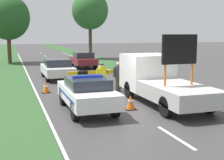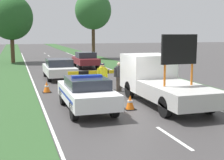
# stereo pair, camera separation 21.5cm
# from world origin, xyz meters

# --- Properties ---
(ground_plane) EXTENTS (160.00, 160.00, 0.00)m
(ground_plane) POSITION_xyz_m (0.00, 0.00, 0.00)
(ground_plane) COLOR #3D3A3A
(lane_markings) EXTENTS (7.22, 57.35, 0.01)m
(lane_markings) POSITION_xyz_m (0.00, 10.67, 0.00)
(lane_markings) COLOR silver
(lane_markings) RESTS_ON ground
(grass_verge_left) EXTENTS (3.02, 120.00, 0.03)m
(grass_verge_left) POSITION_xyz_m (-5.17, 20.00, 0.01)
(grass_verge_left) COLOR #2D5128
(grass_verge_left) RESTS_ON ground
(grass_verge_right) EXTENTS (3.02, 120.00, 0.03)m
(grass_verge_right) POSITION_xyz_m (5.17, 20.00, 0.01)
(grass_verge_right) COLOR #2D5128
(grass_verge_right) RESTS_ON ground
(police_car) EXTENTS (1.83, 4.50, 1.53)m
(police_car) POSITION_xyz_m (-1.83, -0.25, 0.77)
(police_car) COLOR white
(police_car) RESTS_ON ground
(work_truck) EXTENTS (2.22, 6.27, 3.21)m
(work_truck) POSITION_xyz_m (1.83, 0.39, 1.08)
(work_truck) COLOR white
(work_truck) RESTS_ON ground
(road_barrier) EXTENTS (3.55, 0.08, 1.12)m
(road_barrier) POSITION_xyz_m (-0.07, 4.31, 0.94)
(road_barrier) COLOR black
(road_barrier) RESTS_ON ground
(police_officer) EXTENTS (0.59, 0.37, 1.64)m
(police_officer) POSITION_xyz_m (-0.13, 3.30, 0.97)
(police_officer) COLOR #191E38
(police_officer) RESTS_ON ground
(pedestrian_civilian) EXTENTS (0.59, 0.38, 1.65)m
(pedestrian_civilian) POSITION_xyz_m (0.88, 3.47, 0.97)
(pedestrian_civilian) COLOR brown
(pedestrian_civilian) RESTS_ON ground
(traffic_cone_near_police) EXTENTS (0.45, 0.45, 0.62)m
(traffic_cone_near_police) POSITION_xyz_m (-0.21, 1.68, 0.31)
(traffic_cone_near_police) COLOR black
(traffic_cone_near_police) RESTS_ON ground
(traffic_cone_centre_front) EXTENTS (0.46, 0.46, 0.63)m
(traffic_cone_centre_front) POSITION_xyz_m (-0.01, -0.67, 0.31)
(traffic_cone_centre_front) COLOR black
(traffic_cone_centre_front) RESTS_ON ground
(traffic_cone_near_truck) EXTENTS (0.43, 0.43, 0.60)m
(traffic_cone_near_truck) POSITION_xyz_m (-0.94, 4.35, 0.30)
(traffic_cone_near_truck) COLOR black
(traffic_cone_near_truck) RESTS_ON ground
(traffic_cone_behind_barrier) EXTENTS (0.46, 0.46, 0.63)m
(traffic_cone_behind_barrier) POSITION_xyz_m (-3.04, 4.32, 0.31)
(traffic_cone_behind_barrier) COLOR black
(traffic_cone_behind_barrier) RESTS_ON ground
(queued_car_van_white) EXTENTS (1.94, 4.44, 1.43)m
(queued_car_van_white) POSITION_xyz_m (-1.64, 9.42, 0.74)
(queued_car_van_white) COLOR silver
(queued_car_van_white) RESTS_ON ground
(queued_car_wagon_maroon) EXTENTS (1.86, 4.08, 1.48)m
(queued_car_wagon_maroon) POSITION_xyz_m (1.69, 15.60, 0.78)
(queued_car_wagon_maroon) COLOR maroon
(queued_car_wagon_maroon) RESTS_ON ground
(roadside_tree_near_left) EXTENTS (4.62, 4.62, 7.33)m
(roadside_tree_near_left) POSITION_xyz_m (-4.82, 22.77, 4.89)
(roadside_tree_near_left) COLOR #4C3823
(roadside_tree_near_left) RESTS_ON ground
(roadside_tree_near_right) EXTENTS (4.53, 4.53, 8.40)m
(roadside_tree_near_right) POSITION_xyz_m (4.97, 25.69, 5.99)
(roadside_tree_near_right) COLOR #4C3823
(roadside_tree_near_right) RESTS_ON ground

